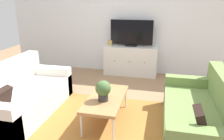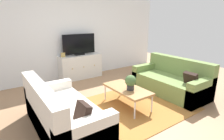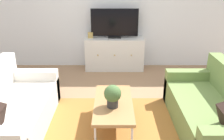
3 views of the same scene
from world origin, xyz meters
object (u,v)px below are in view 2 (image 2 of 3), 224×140
(tv_console, at_px, (81,67))
(flat_screen_tv, at_px, (79,45))
(mantel_clock, at_px, (63,55))
(coffee_table, at_px, (127,89))
(potted_plant, at_px, (131,82))
(couch_right_side, at_px, (172,82))
(couch_left_side, at_px, (60,115))

(tv_console, xyz_separation_m, flat_screen_tv, (0.00, 0.02, 0.68))
(mantel_clock, bearing_deg, tv_console, -0.00)
(tv_console, height_order, mantel_clock, mantel_clock)
(coffee_table, height_order, potted_plant, potted_plant)
(couch_right_side, distance_m, mantel_clock, 3.09)
(couch_right_side, relative_size, flat_screen_tv, 1.77)
(coffee_table, bearing_deg, couch_left_side, -177.92)
(potted_plant, xyz_separation_m, mantel_clock, (-0.48, 2.44, 0.21))
(potted_plant, distance_m, tv_console, 2.45)
(couch_left_side, distance_m, tv_console, 2.81)
(potted_plant, bearing_deg, tv_console, 88.86)
(coffee_table, height_order, flat_screen_tv, flat_screen_tv)
(couch_right_side, xyz_separation_m, mantel_clock, (-1.91, 2.37, 0.51))
(tv_console, relative_size, flat_screen_tv, 1.27)
(potted_plant, relative_size, flat_screen_tv, 0.30)
(couch_right_side, xyz_separation_m, coffee_table, (-1.42, 0.05, 0.10))
(mantel_clock, bearing_deg, potted_plant, -78.79)
(couch_right_side, relative_size, coffee_table, 1.68)
(couch_left_side, height_order, tv_console, couch_left_side)
(couch_left_side, height_order, coffee_table, couch_left_side)
(flat_screen_tv, xyz_separation_m, mantel_clock, (-0.53, -0.02, -0.25))
(coffee_table, distance_m, tv_console, 2.32)
(tv_console, height_order, flat_screen_tv, flat_screen_tv)
(flat_screen_tv, bearing_deg, mantel_clock, -177.85)
(tv_console, xyz_separation_m, mantel_clock, (-0.53, 0.00, 0.43))
(coffee_table, distance_m, potted_plant, 0.24)
(couch_left_side, distance_m, couch_right_side, 2.88)
(tv_console, bearing_deg, mantel_clock, 180.00)
(couch_right_side, height_order, tv_console, couch_right_side)
(couch_left_side, distance_m, coffee_table, 1.47)
(flat_screen_tv, distance_m, mantel_clock, 0.59)
(couch_right_side, height_order, flat_screen_tv, flat_screen_tv)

